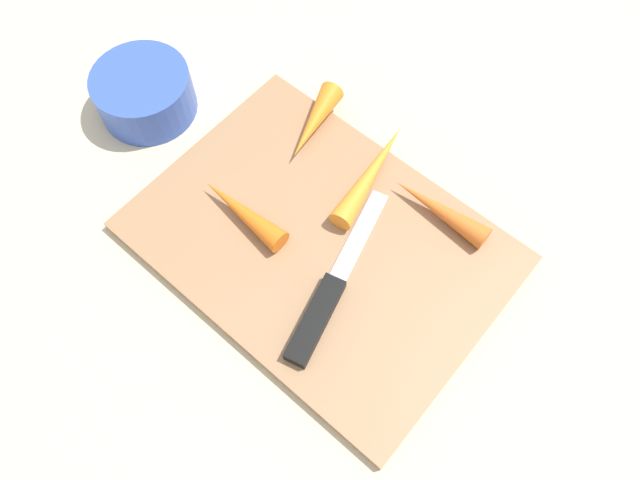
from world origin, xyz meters
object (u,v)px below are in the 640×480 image
object	(u,v)px
knife	(322,308)
carrot_longest	(371,173)
carrot_long	(440,210)
small_bowl	(145,93)
cutting_board	(320,243)
carrot_short	(243,212)
carrot_shortest	(314,122)

from	to	relation	value
knife	carrot_longest	bearing A→B (deg)	6.34
carrot_long	small_bowl	size ratio (longest dim) A/B	0.99
cutting_board	carrot_long	size ratio (longest dim) A/B	3.35
knife	carrot_short	xyz separation A→B (m)	(0.12, -0.02, 0.01)
knife	small_bowl	bearing A→B (deg)	64.28
carrot_longest	carrot_long	xyz separation A→B (m)	(-0.08, -0.01, -0.00)
carrot_short	carrot_shortest	xyz separation A→B (m)	(0.02, -0.13, 0.00)
carrot_shortest	cutting_board	bearing A→B (deg)	28.09
carrot_short	knife	bearing A→B (deg)	169.86
knife	carrot_short	bearing A→B (deg)	64.55
cutting_board	carrot_long	xyz separation A→B (m)	(-0.07, -0.10, 0.02)
cutting_board	carrot_short	size ratio (longest dim) A/B	3.43
carrot_long	carrot_shortest	distance (m)	0.17
carrot_longest	small_bowl	size ratio (longest dim) A/B	1.23
carrot_long	cutting_board	bearing A→B (deg)	51.15
cutting_board	carrot_shortest	world-z (taller)	carrot_shortest
carrot_shortest	carrot_longest	bearing A→B (deg)	68.37
carrot_shortest	small_bowl	world-z (taller)	small_bowl
cutting_board	carrot_longest	world-z (taller)	carrot_longest
cutting_board	carrot_shortest	bearing A→B (deg)	-46.54
cutting_board	carrot_shortest	size ratio (longest dim) A/B	3.73
carrot_long	small_bowl	xyz separation A→B (m)	(0.34, 0.09, 0.00)
carrot_shortest	knife	bearing A→B (deg)	27.57
knife	carrot_long	world-z (taller)	carrot_long
carrot_longest	small_bowl	xyz separation A→B (m)	(0.26, 0.08, 0.00)
knife	carrot_longest	distance (m)	0.15
cutting_board	carrot_shortest	distance (m)	0.14
cutting_board	carrot_longest	xyz separation A→B (m)	(0.01, -0.09, 0.02)
carrot_longest	carrot_shortest	bearing A→B (deg)	73.52
cutting_board	carrot_long	bearing A→B (deg)	-126.28
carrot_longest	carrot_shortest	distance (m)	0.09
cutting_board	carrot_longest	distance (m)	0.09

